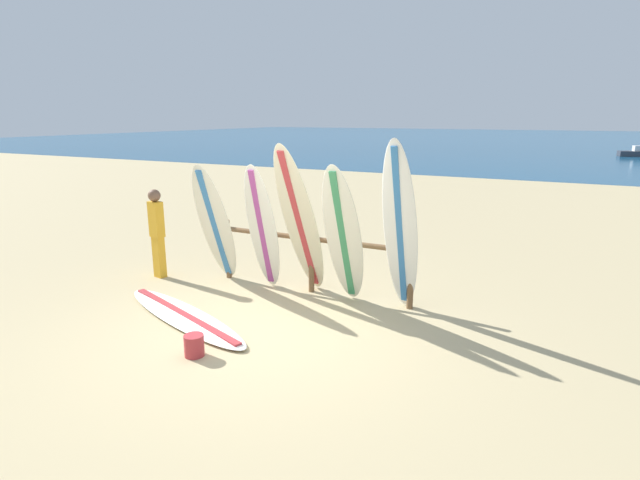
# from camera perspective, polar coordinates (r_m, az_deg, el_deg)

# --- Properties ---
(ground_plane) EXTENTS (120.00, 120.00, 0.00)m
(ground_plane) POSITION_cam_1_polar(r_m,az_deg,el_deg) (6.63, -6.85, -10.26)
(ground_plane) COLOR tan
(ocean_water) EXTENTS (120.00, 80.00, 0.01)m
(ocean_water) POSITION_cam_1_polar(r_m,az_deg,el_deg) (63.17, 23.87, 10.35)
(ocean_water) COLOR navy
(ocean_water) RESTS_ON ground
(surfboard_rack) EXTENTS (3.29, 0.09, 1.01)m
(surfboard_rack) POSITION_cam_1_polar(r_m,az_deg,el_deg) (7.80, -0.99, -1.22)
(surfboard_rack) COLOR brown
(surfboard_rack) RESTS_ON ground
(surfboard_leaning_far_left) EXTENTS (0.68, 1.04, 2.02)m
(surfboard_leaning_far_left) POSITION_cam_1_polar(r_m,az_deg,el_deg) (8.20, -11.78, 1.71)
(surfboard_leaning_far_left) COLOR silver
(surfboard_leaning_far_left) RESTS_ON ground
(surfboard_leaning_left) EXTENTS (0.53, 0.59, 2.02)m
(surfboard_leaning_left) POSITION_cam_1_polar(r_m,az_deg,el_deg) (7.85, -6.56, 1.37)
(surfboard_leaning_left) COLOR white
(surfboard_leaning_left) RESTS_ON ground
(surfboard_leaning_center_left) EXTENTS (0.54, 1.21, 2.37)m
(surfboard_leaning_center_left) POSITION_cam_1_polar(r_m,az_deg,el_deg) (7.36, -2.25, 2.00)
(surfboard_leaning_center_left) COLOR beige
(surfboard_leaning_center_left) RESTS_ON ground
(surfboard_leaning_center) EXTENTS (0.60, 1.02, 2.12)m
(surfboard_leaning_center) POSITION_cam_1_polar(r_m,az_deg,el_deg) (7.02, 2.67, 0.37)
(surfboard_leaning_center) COLOR white
(surfboard_leaning_center) RESTS_ON ground
(surfboard_leaning_center_right) EXTENTS (0.49, 0.81, 2.45)m
(surfboard_leaning_center_right) POSITION_cam_1_polar(r_m,az_deg,el_deg) (6.86, 9.08, 1.29)
(surfboard_leaning_center_right) COLOR white
(surfboard_leaning_center_right) RESTS_ON ground
(surfboard_lying_on_sand) EXTENTS (2.89, 1.50, 0.08)m
(surfboard_lying_on_sand) POSITION_cam_1_polar(r_m,az_deg,el_deg) (7.23, -15.22, -8.27)
(surfboard_lying_on_sand) COLOR white
(surfboard_lying_on_sand) RESTS_ON ground
(beachgoer_standing) EXTENTS (0.27, 0.21, 1.52)m
(beachgoer_standing) POSITION_cam_1_polar(r_m,az_deg,el_deg) (8.92, -17.98, 1.13)
(beachgoer_standing) COLOR gold
(beachgoer_standing) RESTS_ON ground
(sand_bucket) EXTENTS (0.23, 0.23, 0.26)m
(sand_bucket) POSITION_cam_1_polar(r_m,az_deg,el_deg) (6.10, -14.07, -11.52)
(sand_bucket) COLOR #B73338
(sand_bucket) RESTS_ON ground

